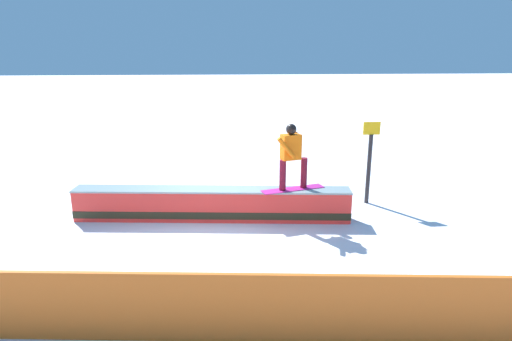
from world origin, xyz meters
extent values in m
plane|color=white|center=(0.00, 0.00, 0.00)|extent=(120.00, 120.00, 0.00)
cube|color=red|center=(0.00, 0.00, 0.34)|extent=(6.03, 1.06, 0.67)
cube|color=black|center=(0.00, 0.00, 0.17)|extent=(6.04, 1.07, 0.16)
cube|color=#82999E|center=(0.00, 0.00, 0.69)|extent=(6.03, 1.12, 0.04)
cube|color=#B52489|center=(-1.76, 0.18, 0.72)|extent=(1.43, 0.66, 0.01)
cylinder|color=maroon|center=(-1.51, 0.25, 1.06)|extent=(0.17, 0.17, 0.66)
cylinder|color=maroon|center=(-2.00, 0.11, 1.06)|extent=(0.17, 0.17, 0.66)
cube|color=orange|center=(-1.68, 0.20, 1.66)|extent=(0.45, 0.34, 0.53)
sphere|color=black|center=(-1.68, 0.20, 2.03)|extent=(0.22, 0.22, 0.22)
cylinder|color=orange|center=(-1.56, 0.41, 1.68)|extent=(0.43, 0.20, 0.48)
cylinder|color=orange|center=(-1.73, 0.02, 1.68)|extent=(0.27, 0.16, 0.55)
cube|color=orange|center=(0.00, 4.09, 0.48)|extent=(13.35, 1.45, 0.96)
cylinder|color=#262628|center=(-3.75, -0.77, 0.85)|extent=(0.10, 0.10, 1.70)
cube|color=yellow|center=(-3.75, -0.77, 1.85)|extent=(0.40, 0.04, 0.30)
camera|label=1|loc=(-0.24, 8.79, 3.59)|focal=29.78mm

